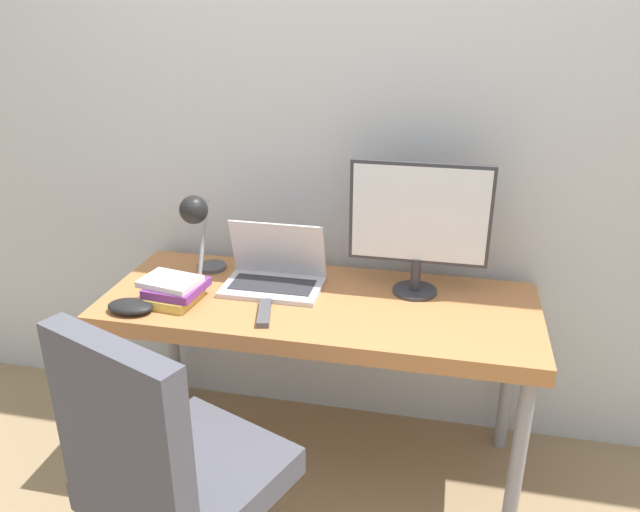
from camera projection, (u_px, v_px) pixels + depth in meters
wall_back at (340, 112)px, 2.31m from camera, size 8.00×0.05×2.60m
desk at (319, 316)px, 2.23m from camera, size 1.53×0.60×0.71m
laptop at (274, 274)px, 2.29m from camera, size 0.36×0.23×0.24m
monitor at (419, 220)px, 2.16m from camera, size 0.49×0.16×0.48m
desk_lamp at (197, 220)px, 2.27m from camera, size 0.11×0.23×0.34m
office_chair at (166, 469)px, 1.65m from camera, size 0.61×0.62×0.99m
book_stack at (173, 290)px, 2.18m from camera, size 0.22×0.21×0.09m
tv_remote at (264, 313)px, 2.09m from camera, size 0.08×0.18×0.02m
game_controller at (130, 306)px, 2.11m from camera, size 0.16×0.10×0.04m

